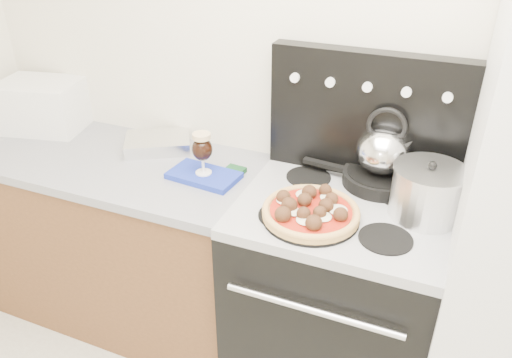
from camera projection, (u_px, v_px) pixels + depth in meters
The scene contains 15 objects.
room_shell at pixel (210, 279), 0.99m from camera, with size 3.52×3.01×2.52m.
base_cabinet at pixel (116, 240), 2.46m from camera, with size 1.45×0.60×0.86m, color brown.
countertop at pixel (103, 159), 2.24m from camera, with size 1.48×0.63×0.04m, color gray.
stove_body at pixel (333, 303), 2.07m from camera, with size 0.76×0.65×0.88m, color black.
cooktop at pixel (343, 210), 1.84m from camera, with size 0.76×0.65×0.04m, color #ADADB2.
backguard at pixel (366, 116), 1.93m from camera, with size 0.76×0.08×0.50m, color black.
toaster_oven at pixel (43, 105), 2.43m from camera, with size 0.38×0.28×0.24m, color white.
foil_sheet at pixel (158, 143), 2.27m from camera, with size 0.29×0.21×0.06m, color white.
oven_mitt at pixel (204, 176), 2.04m from camera, with size 0.28×0.16×0.02m, color #1C31AC.
beer_glass at pixel (203, 153), 1.99m from camera, with size 0.08×0.08×0.18m, color black, non-canonical shape.
pizza_pan at pixel (310, 217), 1.76m from camera, with size 0.34×0.34×0.01m, color black.
pizza at pixel (311, 210), 1.74m from camera, with size 0.34×0.34×0.05m, color tan, non-canonical shape.
skillet at pixel (379, 178), 1.95m from camera, with size 0.29×0.29×0.05m, color black.
tea_kettle at pixel (384, 147), 1.89m from camera, with size 0.20×0.20×0.23m, color silver, non-canonical shape.
stock_pot at pixel (427, 194), 1.73m from camera, with size 0.25×0.25×0.18m, color silver.
Camera 1 is at (0.37, -0.37, 1.91)m, focal length 35.00 mm.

